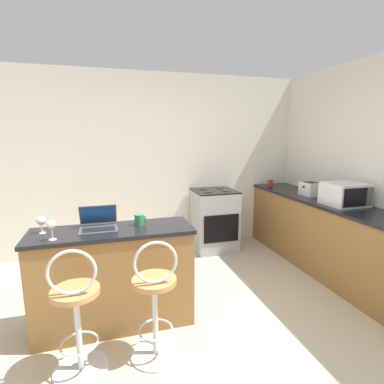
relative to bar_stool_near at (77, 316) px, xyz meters
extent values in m
plane|color=#BCAD8E|center=(0.83, -0.07, -0.46)|extent=(20.00, 20.00, 0.00)
cube|color=silver|center=(0.83, 2.35, 0.84)|extent=(12.00, 0.06, 2.60)
cube|color=olive|center=(0.28, 0.52, -0.02)|extent=(1.37, 0.45, 0.88)
cube|color=black|center=(0.28, 0.52, 0.44)|extent=(1.40, 0.48, 0.03)
cube|color=olive|center=(2.91, 0.87, -0.02)|extent=(0.58, 2.89, 0.88)
cube|color=black|center=(2.91, 0.87, 0.44)|extent=(0.61, 2.92, 0.03)
cylinder|color=silver|center=(0.00, 0.02, -0.45)|extent=(0.40, 0.40, 0.02)
cylinder|color=silver|center=(0.00, 0.02, -0.14)|extent=(0.04, 0.04, 0.61)
torus|color=silver|center=(0.00, 0.02, -0.24)|extent=(0.28, 0.28, 0.02)
cylinder|color=#B7844C|center=(0.00, 0.02, 0.18)|extent=(0.34, 0.34, 0.04)
torus|color=silver|center=(0.00, -0.08, 0.37)|extent=(0.32, 0.02, 0.32)
cylinder|color=silver|center=(0.56, 0.02, -0.45)|extent=(0.40, 0.40, 0.02)
cylinder|color=silver|center=(0.56, 0.02, -0.14)|extent=(0.04, 0.04, 0.61)
torus|color=silver|center=(0.56, 0.02, -0.24)|extent=(0.28, 0.28, 0.02)
cylinder|color=#B7844C|center=(0.56, 0.02, 0.18)|extent=(0.34, 0.34, 0.04)
torus|color=silver|center=(0.56, -0.08, 0.37)|extent=(0.32, 0.02, 0.32)
cube|color=#47474C|center=(0.17, 0.53, 0.46)|extent=(0.32, 0.22, 0.01)
cube|color=black|center=(0.17, 0.51, 0.47)|extent=(0.27, 0.12, 0.00)
cube|color=#47474C|center=(0.17, 0.65, 0.56)|extent=(0.32, 0.11, 0.19)
cube|color=#19478C|center=(0.17, 0.65, 0.57)|extent=(0.28, 0.09, 0.16)
cube|color=silver|center=(2.92, 0.70, 0.58)|extent=(0.44, 0.38, 0.26)
cube|color=black|center=(2.88, 0.50, 0.58)|extent=(0.31, 0.01, 0.21)
cube|color=#4C4C51|center=(3.08, 0.50, 0.58)|extent=(0.09, 0.01, 0.21)
cube|color=silver|center=(2.90, 1.28, 0.54)|extent=(0.21, 0.26, 0.18)
cube|color=black|center=(2.86, 1.28, 0.63)|extent=(0.05, 0.18, 0.00)
cube|color=black|center=(2.95, 1.28, 0.63)|extent=(0.05, 0.18, 0.00)
cube|color=black|center=(2.79, 1.28, 0.58)|extent=(0.02, 0.02, 0.02)
cube|color=#9EA3A8|center=(1.79, 2.01, -0.01)|extent=(0.62, 0.58, 0.89)
cube|color=black|center=(1.79, 1.71, -0.05)|extent=(0.52, 0.01, 0.40)
cube|color=black|center=(1.79, 2.01, 0.44)|extent=(0.62, 0.58, 0.02)
cylinder|color=black|center=(1.66, 1.89, 0.46)|extent=(0.11, 0.11, 0.01)
cylinder|color=black|center=(1.93, 1.89, 0.46)|extent=(0.11, 0.11, 0.01)
cylinder|color=black|center=(1.66, 2.12, 0.46)|extent=(0.11, 0.11, 0.01)
cylinder|color=black|center=(1.93, 2.12, 0.46)|extent=(0.11, 0.11, 0.01)
cylinder|color=silver|center=(-0.17, 0.37, 0.46)|extent=(0.06, 0.06, 0.00)
cylinder|color=silver|center=(-0.17, 0.37, 0.51)|extent=(0.01, 0.01, 0.09)
sphere|color=silver|center=(-0.17, 0.37, 0.58)|extent=(0.07, 0.07, 0.07)
cylinder|color=#338447|center=(0.52, 0.58, 0.50)|extent=(0.09, 0.09, 0.10)
torus|color=#338447|center=(0.58, 0.58, 0.51)|extent=(0.01, 0.06, 0.06)
cylinder|color=silver|center=(-0.28, 0.57, 0.46)|extent=(0.06, 0.06, 0.00)
cylinder|color=silver|center=(-0.28, 0.57, 0.50)|extent=(0.01, 0.01, 0.07)
sphere|color=silver|center=(-0.28, 0.57, 0.56)|extent=(0.08, 0.08, 0.08)
cylinder|color=red|center=(2.78, 2.10, 0.50)|extent=(0.08, 0.08, 0.10)
torus|color=red|center=(2.83, 2.10, 0.51)|extent=(0.01, 0.06, 0.06)
camera|label=1|loc=(0.25, -2.08, 1.27)|focal=28.00mm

